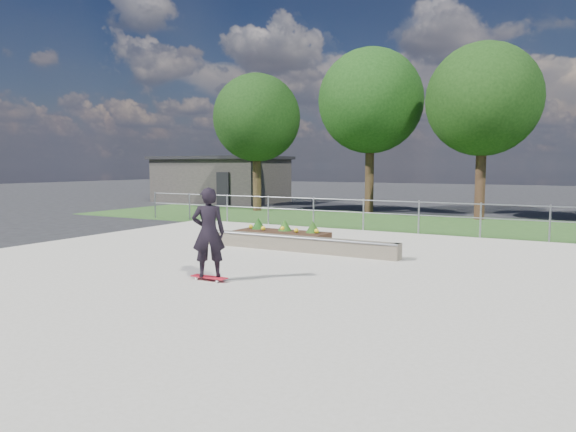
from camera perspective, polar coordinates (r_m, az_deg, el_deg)
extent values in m
plane|color=black|center=(12.09, -4.29, -5.76)|extent=(120.00, 120.00, 0.00)
cube|color=#274A1D|center=(22.03, 11.54, -0.69)|extent=(30.00, 8.00, 0.02)
cube|color=#AAA597|center=(12.08, -4.29, -5.62)|extent=(15.00, 15.00, 0.06)
cylinder|color=gray|center=(24.05, -14.55, 1.17)|extent=(0.06, 0.06, 1.20)
cylinder|color=gray|center=(22.73, -10.88, 1.01)|extent=(0.06, 0.06, 1.20)
cylinder|color=#93959B|center=(21.51, -6.77, 0.81)|extent=(0.06, 0.06, 1.20)
cylinder|color=gray|center=(20.41, -2.20, 0.59)|extent=(0.06, 0.06, 1.20)
cylinder|color=gray|center=(19.46, 2.85, 0.35)|extent=(0.06, 0.06, 1.20)
cylinder|color=#9B9DA4|center=(18.67, 8.37, 0.07)|extent=(0.06, 0.06, 1.20)
cylinder|color=#94969C|center=(18.08, 14.32, -0.22)|extent=(0.06, 0.06, 1.20)
cylinder|color=gray|center=(17.69, 20.60, -0.53)|extent=(0.06, 0.06, 1.20)
cylinder|color=gray|center=(17.52, 27.09, -0.85)|extent=(0.06, 0.06, 1.20)
cylinder|color=gray|center=(18.63, 8.40, 1.76)|extent=(20.00, 0.04, 0.04)
cylinder|color=gray|center=(18.66, 8.38, 0.38)|extent=(20.00, 0.04, 0.04)
cube|color=#302D2A|center=(34.64, -7.45, 3.93)|extent=(8.00, 5.00, 2.80)
cube|color=black|center=(34.64, -7.48, 6.41)|extent=(8.40, 5.40, 0.20)
cube|color=black|center=(31.42, -7.25, 3.03)|extent=(0.90, 0.10, 2.00)
cylinder|color=#332414|center=(27.13, -3.46, 3.65)|extent=(0.44, 0.44, 2.93)
sphere|color=black|center=(27.23, -3.51, 10.84)|extent=(4.55, 4.55, 4.55)
cylinder|color=black|center=(26.50, 9.03, 4.03)|extent=(0.44, 0.44, 3.38)
sphere|color=black|center=(26.69, 9.16, 12.51)|extent=(5.25, 5.25, 5.25)
cylinder|color=#331E14|center=(24.19, 20.57, 3.34)|extent=(0.44, 0.44, 3.15)
sphere|color=black|center=(24.34, 20.87, 12.01)|extent=(4.90, 4.90, 4.90)
cube|color=brown|center=(14.06, 0.51, -3.06)|extent=(6.00, 0.40, 0.40)
cylinder|color=gray|center=(13.86, 0.12, -2.36)|extent=(6.00, 0.06, 0.06)
cube|color=brown|center=(15.63, -8.89, -2.26)|extent=(0.15, 0.42, 0.40)
cube|color=brown|center=(12.96, 11.90, -3.93)|extent=(0.15, 0.42, 0.40)
cube|color=black|center=(16.24, -0.79, -2.16)|extent=(3.00, 1.20, 0.25)
sphere|color=yellow|center=(16.92, -4.16, -1.17)|extent=(0.14, 0.14, 0.14)
sphere|color=yellow|center=(16.43, -2.78, -1.36)|extent=(0.14, 0.14, 0.14)
sphere|color=yellow|center=(16.30, -0.61, -1.41)|extent=(0.14, 0.14, 0.14)
sphere|color=yellow|center=(15.84, 0.92, -1.61)|extent=(0.14, 0.14, 0.14)
sphere|color=yellow|center=(15.75, 3.19, -1.66)|extent=(0.14, 0.14, 0.14)
cone|color=#143F12|center=(16.93, -3.31, -0.82)|extent=(0.44, 0.44, 0.36)
cone|color=#1C4814|center=(16.42, -0.36, -1.01)|extent=(0.44, 0.44, 0.36)
cone|color=#1C4012|center=(15.96, 2.78, -1.20)|extent=(0.44, 0.44, 0.36)
cylinder|color=silver|center=(10.68, -10.16, -6.88)|extent=(0.05, 0.03, 0.05)
cylinder|color=white|center=(10.82, -9.55, -6.71)|extent=(0.05, 0.03, 0.05)
cylinder|color=silver|center=(10.37, -7.90, -7.22)|extent=(0.05, 0.03, 0.05)
cylinder|color=silver|center=(10.51, -7.31, -7.04)|extent=(0.05, 0.03, 0.05)
cylinder|color=#A2A1A7|center=(10.75, -9.85, -6.66)|extent=(0.02, 0.18, 0.02)
cylinder|color=#AAAAAF|center=(10.43, -7.61, -6.99)|extent=(0.02, 0.18, 0.02)
cube|color=#AE1524|center=(10.58, -8.75, -6.72)|extent=(0.80, 0.21, 0.02)
imported|color=black|center=(10.43, -8.82, -1.80)|extent=(0.79, 0.73, 1.81)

